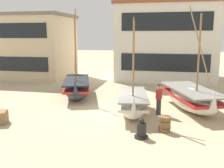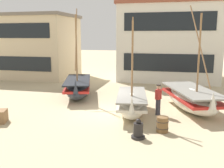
% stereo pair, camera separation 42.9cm
% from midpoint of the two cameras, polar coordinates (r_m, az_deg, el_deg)
% --- Properties ---
extents(ground_plane, '(120.00, 120.00, 0.00)m').
position_cam_midpoint_polar(ground_plane, '(14.85, -0.08, -6.02)').
color(ground_plane, tan).
extents(fishing_boat_near_left, '(2.15, 4.34, 5.21)m').
position_cam_midpoint_polar(fishing_boat_near_left, '(14.15, 5.24, -4.20)').
color(fishing_boat_near_left, silver).
rests_on(fishing_boat_near_left, ground).
extents(fishing_boat_centre_large, '(3.60, 5.42, 5.97)m').
position_cam_midpoint_polar(fishing_boat_centre_large, '(15.63, 17.96, -3.09)').
color(fishing_boat_centre_large, silver).
rests_on(fishing_boat_centre_large, ground).
extents(fishing_boat_far_right, '(3.07, 5.17, 6.13)m').
position_cam_midpoint_polar(fishing_boat_far_right, '(18.23, -6.90, -0.67)').
color(fishing_boat_far_right, '#2D333D').
rests_on(fishing_boat_far_right, ground).
extents(fisherman_by_hull, '(0.35, 0.42, 1.68)m').
position_cam_midpoint_polar(fisherman_by_hull, '(14.21, 11.05, -3.49)').
color(fisherman_by_hull, '#33333D').
rests_on(fisherman_by_hull, ground).
extents(capstan_winch, '(0.59, 0.59, 0.85)m').
position_cam_midpoint_polar(capstan_winch, '(11.07, 6.94, -10.22)').
color(capstan_winch, black).
rests_on(capstan_winch, ground).
extents(wooden_barrel, '(0.56, 0.56, 0.70)m').
position_cam_midpoint_polar(wooden_barrel, '(11.91, 12.13, -8.76)').
color(wooden_barrel, brown).
rests_on(wooden_barrel, ground).
extents(harbor_building_main, '(9.50, 7.17, 7.33)m').
position_cam_midpoint_polar(harbor_building_main, '(26.41, 12.93, 9.13)').
color(harbor_building_main, silver).
rests_on(harbor_building_main, ground).
extents(harbor_building_annex, '(9.33, 6.23, 6.37)m').
position_cam_midpoint_polar(harbor_building_annex, '(28.43, -17.18, 8.05)').
color(harbor_building_annex, beige).
rests_on(harbor_building_annex, ground).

